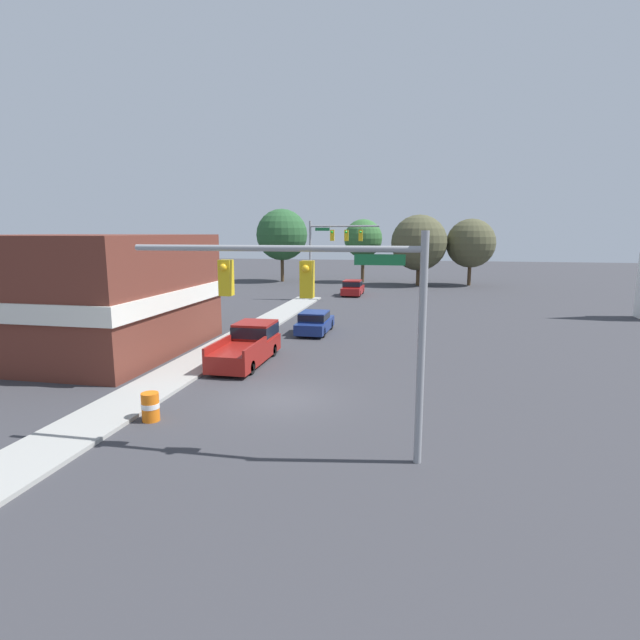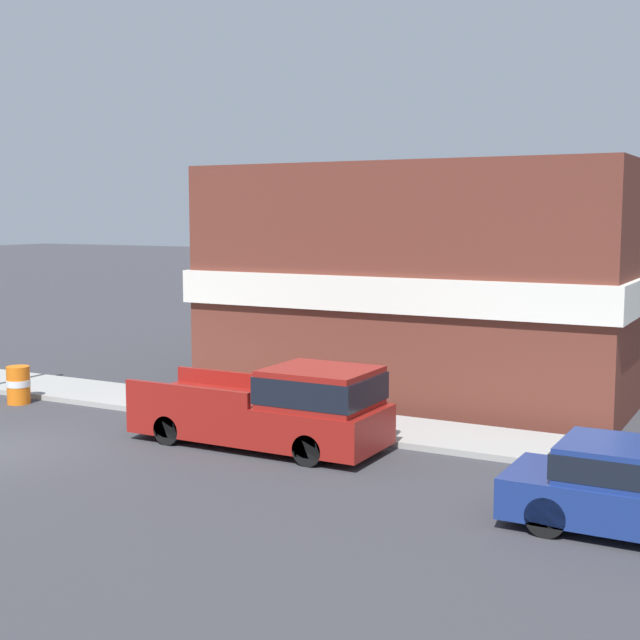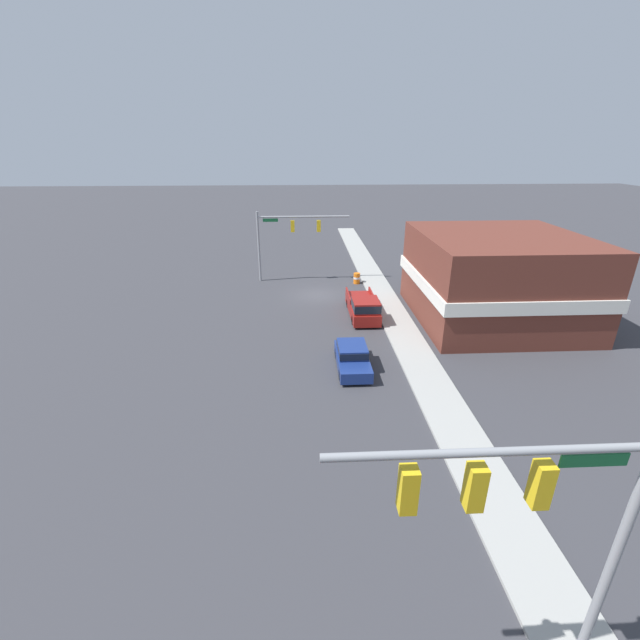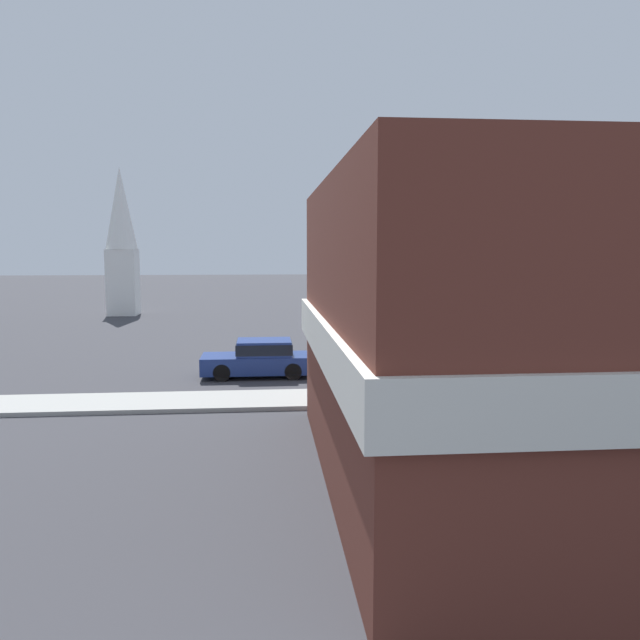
% 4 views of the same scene
% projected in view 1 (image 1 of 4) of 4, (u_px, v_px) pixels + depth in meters
% --- Properties ---
extents(ground_plane, '(200.00, 200.00, 0.00)m').
position_uv_depth(ground_plane, '(282.00, 399.00, 19.83)').
color(ground_plane, '#38383D').
extents(sidewalk_curb, '(2.40, 60.00, 0.14)m').
position_uv_depth(sidewalk_curb, '(151.00, 389.00, 20.94)').
color(sidewalk_curb, '#9E9E99').
rests_on(sidewalk_curb, ground).
extents(near_signal_assembly, '(8.63, 0.49, 6.60)m').
position_uv_depth(near_signal_assembly, '(323.00, 294.00, 14.10)').
color(near_signal_assembly, gray).
rests_on(near_signal_assembly, ground).
extents(far_signal_assembly, '(6.76, 0.49, 7.60)m').
position_uv_depth(far_signal_assembly, '(333.00, 242.00, 47.65)').
color(far_signal_assembly, gray).
rests_on(far_signal_assembly, ground).
extents(car_lead, '(1.83, 4.34, 1.44)m').
position_uv_depth(car_lead, '(315.00, 322.00, 32.66)').
color(car_lead, black).
rests_on(car_lead, ground).
extents(car_distant, '(1.94, 4.46, 1.60)m').
position_uv_depth(car_distant, '(353.00, 287.00, 52.15)').
color(car_distant, black).
rests_on(car_distant, ground).
extents(pickup_truck_parked, '(2.03, 5.73, 1.85)m').
position_uv_depth(pickup_truck_parked, '(249.00, 344.00, 25.54)').
color(pickup_truck_parked, black).
rests_on(pickup_truck_parked, ground).
extents(construction_barrel, '(0.63, 0.63, 1.02)m').
position_uv_depth(construction_barrel, '(150.00, 407.00, 17.48)').
color(construction_barrel, orange).
rests_on(construction_barrel, ground).
extents(corner_brick_building, '(11.65, 11.97, 6.40)m').
position_uv_depth(corner_brick_building, '(82.00, 294.00, 27.51)').
color(corner_brick_building, brown).
rests_on(corner_brick_building, ground).
extents(backdrop_tree_left_far, '(6.72, 6.72, 9.55)m').
position_uv_depth(backdrop_tree_left_far, '(282.00, 235.00, 65.78)').
color(backdrop_tree_left_far, '#4C3823').
rests_on(backdrop_tree_left_far, ground).
extents(backdrop_tree_left_mid, '(4.97, 4.97, 8.20)m').
position_uv_depth(backdrop_tree_left_mid, '(363.00, 239.00, 64.94)').
color(backdrop_tree_left_mid, '#4C3823').
rests_on(backdrop_tree_left_mid, ground).
extents(backdrop_tree_center, '(6.79, 6.79, 8.65)m').
position_uv_depth(backdrop_tree_center, '(419.00, 243.00, 60.97)').
color(backdrop_tree_center, '#4C3823').
rests_on(backdrop_tree_center, ground).
extents(backdrop_tree_right_mid, '(5.97, 5.97, 8.17)m').
position_uv_depth(backdrop_tree_right_mid, '(471.00, 243.00, 61.13)').
color(backdrop_tree_right_mid, '#4C3823').
rests_on(backdrop_tree_right_mid, ground).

